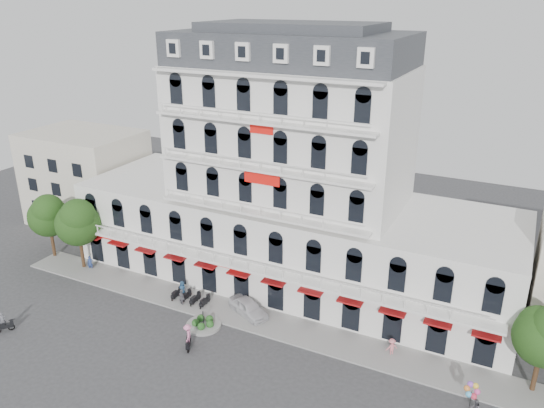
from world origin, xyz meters
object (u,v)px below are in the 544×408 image
at_px(rider_west, 4,324).
at_px(balloon_vendor, 474,400).
at_px(parked_car, 248,307).
at_px(rider_center, 188,336).

bearing_deg(rider_west, balloon_vendor, -39.98).
xyz_separation_m(parked_car, rider_center, (-2.06, -6.78, 0.48)).
bearing_deg(parked_car, rider_center, -172.51).
distance_m(rider_west, rider_center, 16.95).
bearing_deg(parked_car, balloon_vendor, -77.07).
bearing_deg(balloon_vendor, rider_west, -168.39).
bearing_deg(parked_car, rider_west, 148.09).
height_order(rider_center, balloon_vendor, balloon_vendor).
bearing_deg(rider_center, parked_car, 133.56).
relative_size(parked_car, rider_center, 1.94).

